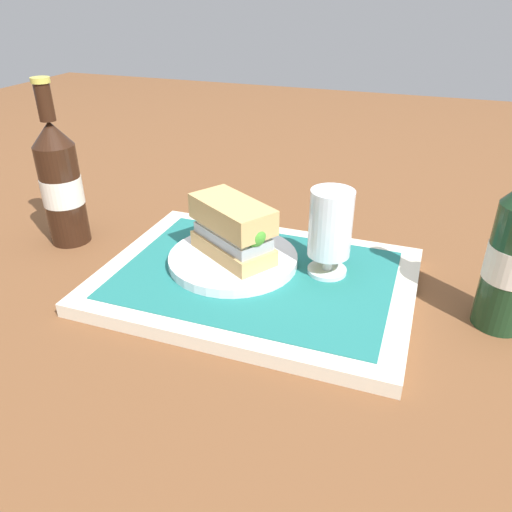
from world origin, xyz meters
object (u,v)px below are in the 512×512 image
sandwich (234,229)px  second_bottle (61,182)px  plate (233,259)px  beer_glass (330,230)px

sandwich → second_bottle: (-0.31, 0.02, 0.03)m
plate → sandwich: sandwich is taller
sandwich → beer_glass: size_ratio=1.15×
plate → second_bottle: bearing=177.4°
plate → second_bottle: size_ratio=0.71×
sandwich → second_bottle: size_ratio=0.54×
beer_glass → second_bottle: 0.44m
plate → second_bottle: 0.31m
plate → beer_glass: bearing=9.1°
beer_glass → sandwich: bearing=-170.0°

